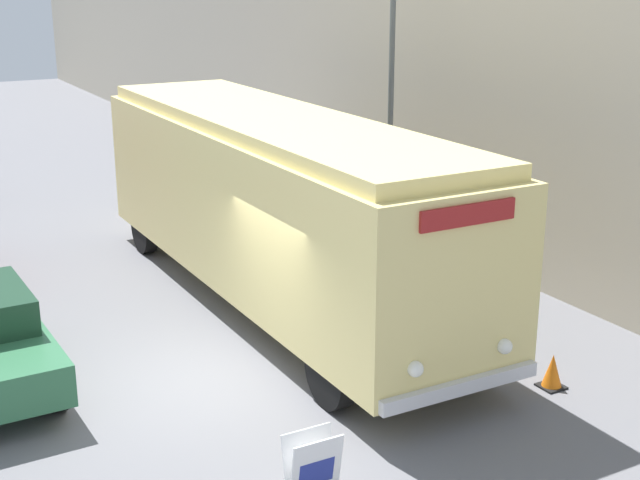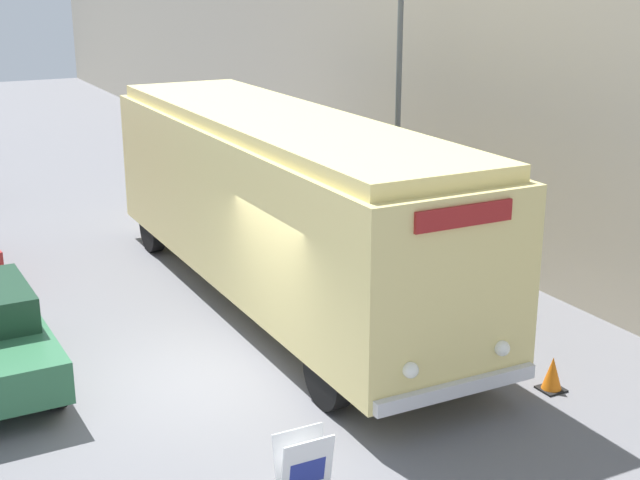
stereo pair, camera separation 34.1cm
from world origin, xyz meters
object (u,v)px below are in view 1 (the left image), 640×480
at_px(vintage_bus, 275,199).
at_px(sign_board, 313,471).
at_px(traffic_cone, 552,371).
at_px(streetlamp, 391,76).

distance_m(vintage_bus, sign_board, 6.87).
bearing_deg(traffic_cone, vintage_bus, 111.17).
bearing_deg(streetlamp, sign_board, -128.15).
relative_size(vintage_bus, streetlamp, 1.92).
xyz_separation_m(vintage_bus, streetlamp, (3.61, 1.72, 1.85)).
xyz_separation_m(streetlamp, traffic_cone, (-1.59, -6.94, -3.58)).
bearing_deg(sign_board, vintage_bus, 67.26).
xyz_separation_m(vintage_bus, sign_board, (-2.59, -6.17, -1.55)).
relative_size(sign_board, streetlamp, 0.16).
distance_m(sign_board, traffic_cone, 4.71).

